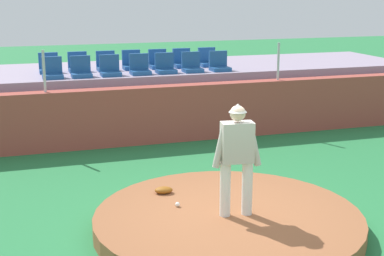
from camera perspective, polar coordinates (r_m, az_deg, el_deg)
ground_plane at (r=8.69m, az=3.66°, el=-10.23°), size 60.00×60.00×0.00m
pitchers_mound at (r=8.64m, az=3.67°, el=-9.45°), size 4.07×4.07×0.26m
pitcher at (r=8.22m, az=4.59°, el=-2.40°), size 0.75×0.31×1.71m
baseball at (r=8.81m, az=-1.49°, el=-7.78°), size 0.07×0.07×0.07m
fielding_glove at (r=9.36m, az=-2.89°, el=-6.32°), size 0.33×0.24×0.11m
brick_barrier at (r=13.22m, az=-4.39°, el=1.34°), size 17.29×0.40×1.35m
fence_post_left at (r=12.71m, az=-14.81°, el=5.61°), size 0.06×0.06×0.92m
fence_post_right at (r=14.13m, az=8.77°, el=6.71°), size 0.06×0.06×0.92m
bleacher_platform at (r=15.34m, az=-6.30°, el=3.34°), size 15.79×3.43×1.49m
stadium_chair_0 at (r=13.75m, az=-14.02°, el=5.59°), size 0.48×0.44×0.50m
stadium_chair_1 at (r=13.80m, az=-11.21°, el=5.77°), size 0.48×0.44×0.50m
stadium_chair_2 at (r=13.90m, az=-8.32°, el=5.94°), size 0.48×0.44×0.50m
stadium_chair_3 at (r=14.04m, az=-5.34°, el=6.11°), size 0.48×0.44×0.50m
stadium_chair_4 at (r=14.20m, az=-2.73°, el=6.24°), size 0.48×0.44×0.50m
stadium_chair_5 at (r=14.39m, az=-0.02°, el=6.36°), size 0.48×0.44×0.50m
stadium_chair_6 at (r=14.61m, az=2.79°, el=6.46°), size 0.48×0.44×0.50m
stadium_chair_7 at (r=14.66m, az=-14.35°, el=6.07°), size 0.48×0.44×0.50m
stadium_chair_8 at (r=14.71m, az=-11.52°, el=6.25°), size 0.48×0.44×0.50m
stadium_chair_9 at (r=14.78m, az=-8.72°, el=6.40°), size 0.48×0.44×0.50m
stadium_chair_10 at (r=14.94m, az=-6.13°, el=6.56°), size 0.48×0.44×0.50m
stadium_chair_11 at (r=15.06m, az=-3.45°, el=6.68°), size 0.48×0.44×0.50m
stadium_chair_12 at (r=15.24m, az=-0.98°, el=6.79°), size 0.48×0.44×0.50m
stadium_chair_13 at (r=15.47m, az=1.61°, el=6.89°), size 0.48×0.44×0.50m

